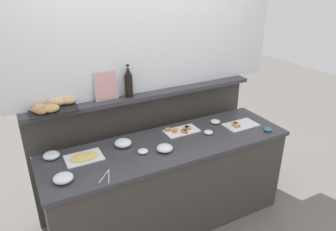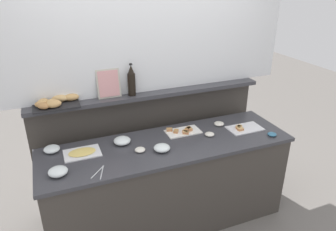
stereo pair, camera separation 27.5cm
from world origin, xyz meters
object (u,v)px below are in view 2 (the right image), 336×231
Objects in this scene: glass_bowl_small at (162,148)px; condiment_bowl_cream at (140,150)px; cold_cuts_platter at (82,153)px; condiment_bowl_dark at (210,134)px; glass_bowl_extra at (52,149)px; condiment_bowl_teal at (219,124)px; bread_basket at (54,102)px; condiment_bowl_red at (272,134)px; glass_bowl_large at (122,141)px; serving_tongs at (100,172)px; wine_bottle_dark at (131,81)px; sandwich_platter_rear at (183,131)px; framed_picture at (109,84)px; glass_bowl_medium at (58,172)px; sandwich_platter_side at (244,128)px.

condiment_bowl_cream is at bearing 161.81° from glass_bowl_small.
cold_cuts_platter is at bearing 162.61° from condiment_bowl_cream.
condiment_bowl_dark is at bearing -5.64° from cold_cuts_platter.
condiment_bowl_cream is at bearing -21.31° from glass_bowl_extra.
bread_basket reaches higher than condiment_bowl_teal.
condiment_bowl_red is (1.74, -0.34, 0.01)m from cold_cuts_platter.
cold_cuts_platter is 1.77m from condiment_bowl_red.
glass_bowl_large reaches higher than condiment_bowl_dark.
serving_tongs is 0.96m from wine_bottle_dark.
cold_cuts_platter is 3.45× the size of condiment_bowl_dark.
glass_bowl_extra is (-0.24, 0.13, 0.02)m from cold_cuts_platter.
cold_cuts_platter is 0.35m from serving_tongs.
condiment_bowl_teal is (1.62, -0.08, -0.01)m from glass_bowl_extra.
glass_bowl_large is at bearing -28.76° from bread_basket.
wine_bottle_dark is at bearing 99.80° from glass_bowl_small.
bread_basket reaches higher than sandwich_platter_rear.
wine_bottle_dark is 0.22m from framed_picture.
serving_tongs is (0.30, -0.09, -0.02)m from glass_bowl_medium.
glass_bowl_large reaches higher than glass_bowl_small.
glass_bowl_extra is 1.61× the size of condiment_bowl_red.
cold_cuts_platter is at bearing -132.75° from framed_picture.
wine_bottle_dark is (-1.01, 0.47, 0.47)m from sandwich_platter_side.
bread_basket is (-0.63, 0.48, 0.36)m from condiment_bowl_cream.
condiment_bowl_cream is at bearing 171.47° from condiment_bowl_red.
condiment_bowl_red is at bearing -21.72° from condiment_bowl_dark.
glass_bowl_medium is at bearing -142.43° from wine_bottle_dark.
wine_bottle_dark is at bearing 15.17° from glass_bowl_extra.
sandwich_platter_rear is 3.96× the size of condiment_bowl_red.
glass_bowl_medium reaches higher than glass_bowl_small.
cold_cuts_platter is 1.99× the size of glass_bowl_large.
glass_bowl_extra is (-1.81, 0.25, 0.02)m from sandwich_platter_side.
condiment_bowl_dark is 0.91m from wine_bottle_dark.
wine_bottle_dark reaches higher than serving_tongs.
sandwich_platter_rear is 1.22m from glass_bowl_extra.
condiment_bowl_teal reaches higher than serving_tongs.
glass_bowl_large is 0.83m from condiment_bowl_dark.
bread_basket is (-0.72, -0.02, -0.11)m from wine_bottle_dark.
sandwich_platter_rear is at bearing 38.75° from glass_bowl_small.
condiment_bowl_teal is at bearing -2.87° from glass_bowl_extra.
wine_bottle_dark is at bearing -7.53° from framed_picture.
cold_cuts_platter is at bearing 168.99° from condiment_bowl_red.
framed_picture is (-0.22, 0.03, -0.01)m from wine_bottle_dark.
glass_bowl_extra is at bearing 171.84° from glass_bowl_large.
condiment_bowl_teal is at bearing 2.02° from cold_cuts_platter.
glass_bowl_large is 1.43m from condiment_bowl_red.
glass_bowl_small is (-0.32, -0.25, 0.01)m from sandwich_platter_rear.
condiment_bowl_dark reaches higher than serving_tongs.
sandwich_platter_side is 1.25× the size of framed_picture.
condiment_bowl_dark is at bearing -11.09° from glass_bowl_large.
glass_bowl_large reaches higher than glass_bowl_extra.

